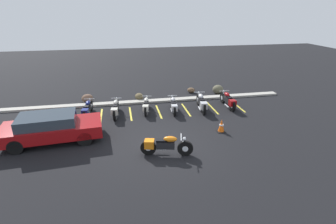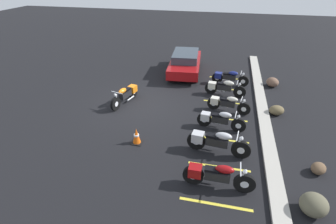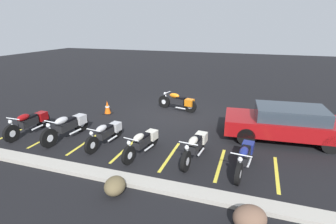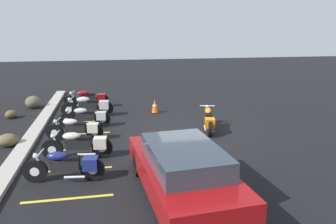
% 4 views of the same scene
% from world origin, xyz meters
% --- Properties ---
extents(ground, '(60.00, 60.00, 0.00)m').
position_xyz_m(ground, '(0.00, 0.00, 0.00)').
color(ground, black).
extents(motorcycle_orange_featured, '(2.13, 0.81, 0.85)m').
position_xyz_m(motorcycle_orange_featured, '(-0.05, -0.73, 0.45)').
color(motorcycle_orange_featured, black).
rests_on(motorcycle_orange_featured, ground).
extents(parked_bike_0, '(0.63, 2.07, 0.82)m').
position_xyz_m(parked_bike_0, '(-3.51, 4.12, 0.43)').
color(parked_bike_0, black).
rests_on(parked_bike_0, ground).
extents(parked_bike_1, '(0.63, 2.12, 0.83)m').
position_xyz_m(parked_bike_1, '(-1.98, 3.90, 0.44)').
color(parked_bike_1, black).
rests_on(parked_bike_1, ground).
extents(parked_bike_2, '(0.67, 1.99, 0.79)m').
position_xyz_m(parked_bike_2, '(-0.24, 4.13, 0.42)').
color(parked_bike_2, black).
rests_on(parked_bike_2, ground).
extents(parked_bike_3, '(0.60, 2.02, 0.80)m').
position_xyz_m(parked_bike_3, '(1.31, 3.87, 0.42)').
color(parked_bike_3, black).
rests_on(parked_bike_3, ground).
extents(parked_bike_4, '(0.68, 2.30, 0.90)m').
position_xyz_m(parked_bike_4, '(2.99, 3.83, 0.48)').
color(parked_bike_4, black).
rests_on(parked_bike_4, ground).
extents(parked_bike_5, '(0.62, 2.20, 0.86)m').
position_xyz_m(parked_bike_5, '(4.71, 3.95, 0.46)').
color(parked_bike_5, black).
rests_on(parked_bike_5, ground).
extents(car_red, '(4.43, 2.15, 1.29)m').
position_xyz_m(car_red, '(-4.81, 1.40, 0.68)').
color(car_red, black).
rests_on(car_red, ground).
extents(concrete_curb, '(18.00, 0.50, 0.12)m').
position_xyz_m(concrete_curb, '(0.00, 5.81, 0.06)').
color(concrete_curb, '#A8A399').
rests_on(concrete_curb, ground).
extents(landscape_rock_0, '(0.68, 0.77, 0.44)m').
position_xyz_m(landscape_rock_0, '(-0.45, 6.39, 0.22)').
color(landscape_rock_0, brown).
rests_on(landscape_rock_0, ground).
extents(landscape_rock_2, '(0.94, 0.91, 0.52)m').
position_xyz_m(landscape_rock_2, '(-3.76, 6.56, 0.26)').
color(landscape_rock_2, brown).
rests_on(landscape_rock_2, ground).
extents(traffic_cone, '(0.40, 0.40, 0.64)m').
position_xyz_m(traffic_cone, '(3.07, 0.88, 0.30)').
color(traffic_cone, black).
rests_on(traffic_cone, ground).
extents(stall_line_0, '(0.10, 2.10, 0.00)m').
position_xyz_m(stall_line_0, '(-4.45, 4.06, 0.00)').
color(stall_line_0, gold).
rests_on(stall_line_0, ground).
extents(stall_line_1, '(0.10, 2.10, 0.00)m').
position_xyz_m(stall_line_1, '(-2.80, 4.06, 0.00)').
color(stall_line_1, gold).
rests_on(stall_line_1, ground).
extents(stall_line_2, '(0.10, 2.10, 0.00)m').
position_xyz_m(stall_line_2, '(-1.16, 4.06, 0.00)').
color(stall_line_2, gold).
rests_on(stall_line_2, ground).
extents(stall_line_3, '(0.10, 2.10, 0.00)m').
position_xyz_m(stall_line_3, '(0.48, 4.06, 0.00)').
color(stall_line_3, gold).
rests_on(stall_line_3, ground).
extents(stall_line_4, '(0.10, 2.10, 0.00)m').
position_xyz_m(stall_line_4, '(2.12, 4.06, 0.00)').
color(stall_line_4, gold).
rests_on(stall_line_4, ground).
extents(stall_line_5, '(0.10, 2.10, 0.00)m').
position_xyz_m(stall_line_5, '(3.77, 4.06, 0.00)').
color(stall_line_5, gold).
rests_on(stall_line_5, ground).
extents(stall_line_6, '(0.10, 2.10, 0.00)m').
position_xyz_m(stall_line_6, '(5.41, 4.06, 0.00)').
color(stall_line_6, gold).
rests_on(stall_line_6, ground).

